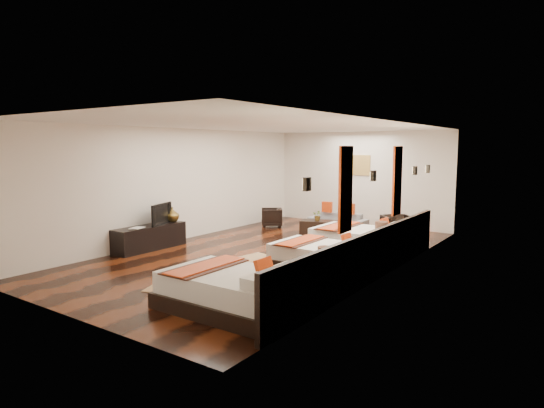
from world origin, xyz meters
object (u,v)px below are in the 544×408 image
Objects in this scene: nightstand_b at (381,251)px; figurine at (172,214)px; table_plant at (318,215)px; armchair_left at (272,217)px; sofa at (338,221)px; coffee_table at (320,228)px; bed_near at (237,291)px; nightstand_a at (324,280)px; tv at (158,214)px; bed_far at (364,241)px; tv_console at (150,237)px; armchair_right at (397,228)px; bed_mid at (326,257)px; book at (132,228)px.

figurine reaches higher than nightstand_b.
armchair_left is at bearing 166.32° from table_plant.
sofa reaches higher than coffee_table.
nightstand_a is (0.75, 1.22, -0.00)m from bed_near.
table_plant is (2.28, 3.45, -0.26)m from tv.
tv is at bearing -43.62° from armchair_left.
bed_far reaches higher than nightstand_a.
bed_far is at bearing 30.04° from tv_console.
armchair_right is at bearing 89.11° from bed_near.
tv is at bearing -177.40° from armchair_right.
tv_console is (-4.20, -2.43, -0.01)m from bed_far.
armchair_left is at bearing -161.31° from sofa.
armchair_left is (-4.41, 4.88, -0.01)m from nightstand_a.
bed_far is 7.86× the size of table_plant.
bed_near is 2.44× the size of nightstand_b.
bed_mid is 4.20m from tv.
tv is at bearing -117.54° from sofa.
bed_far is at bearing -52.30° from sofa.
armchair_right is at bearing -65.67° from tv.
bed_near is 6.17× the size of figurine.
bed_far is at bearing 34.67° from book.
tv reaches higher than armchair_right.
nightstand_a is 6.08m from sofa.
nightstand_b is at bearing 90.00° from nightstand_a.
nightstand_b is 5.34m from book.
armchair_right is (-0.65, 5.01, 0.04)m from nightstand_a.
armchair_right is at bearing 103.46° from nightstand_b.
armchair_left is at bearing 132.08° from nightstand_a.
tv reaches higher than bed_near.
figurine is at bearing -120.70° from sofa.
bed_far is (0.00, 1.76, 0.02)m from bed_mid.
sofa is 1.96m from armchair_left.
tv_console is at bearing -149.96° from bed_far.
bed_far is 2.26m from table_plant.
nightstand_a is 5.15m from coffee_table.
nightstand_b reaches higher than table_plant.
bed_far reaches higher than armchair_right.
coffee_table is at bearing 139.69° from nightstand_b.
bed_mid is 2.33× the size of tv.
bed_mid is 3.58m from armchair_right.
tv reaches higher than bed_mid.
table_plant is (-1.96, -0.57, 0.22)m from armchair_right.
table_plant is at bearing -52.57° from tv.
bed_mid is 4.22m from figurine.
sofa is (2.38, 5.23, -0.33)m from book.
nightstand_a reaches higher than sofa.
tv_console is 1.10× the size of sofa.
table_plant is at bearing 140.55° from nightstand_b.
armchair_left is (-3.66, 3.45, 0.01)m from bed_mid.
book is at bearing 156.84° from tv.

